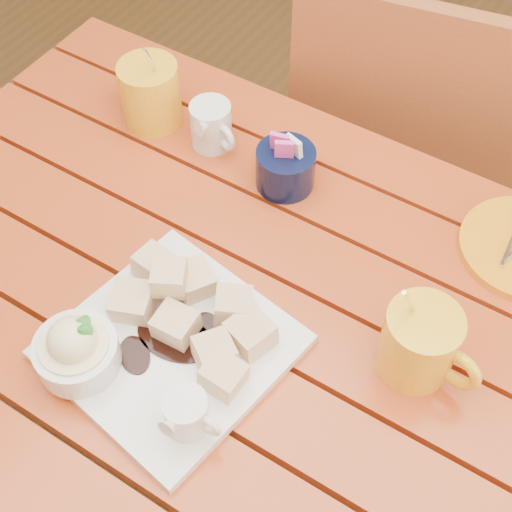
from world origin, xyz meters
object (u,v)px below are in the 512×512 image
Objects in this scene: table at (243,339)px; dessert_plate at (151,342)px; coffee_mug_right at (421,343)px; chair_far at (406,149)px; coffee_mug_left at (149,92)px.

dessert_plate is at bearing -111.55° from table.
dessert_plate reaches higher than table.
coffee_mug_right is 0.69m from chair_far.
chair_far is (-0.24, 0.59, -0.28)m from coffee_mug_right.
coffee_mug_left reaches higher than dessert_plate.
chair_far is at bearing 85.73° from dessert_plate.
dessert_plate is 1.92× the size of coffee_mug_left.
dessert_plate is at bearing 75.21° from chair_far.
table is 7.51× the size of coffee_mug_right.
coffee_mug_left is (-0.27, 0.36, 0.03)m from dessert_plate.
coffee_mug_right is 0.17× the size of chair_far.
dessert_plate is 0.46m from coffee_mug_left.
table is at bearing -162.95° from coffee_mug_right.
chair_far is (0.00, 0.62, -0.12)m from table.
coffee_mug_left is 1.02× the size of coffee_mug_right.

